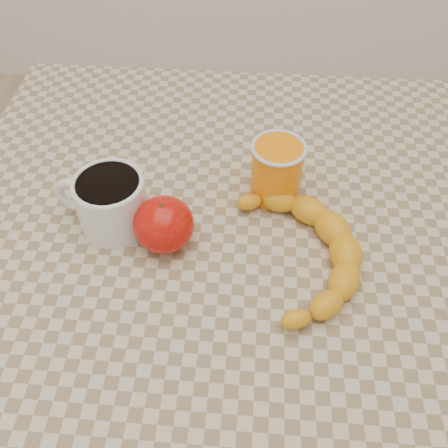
# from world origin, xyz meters

# --- Properties ---
(ground) EXTENTS (3.00, 3.00, 0.00)m
(ground) POSITION_xyz_m (0.00, 0.00, 0.00)
(ground) COLOR tan
(ground) RESTS_ON ground
(table) EXTENTS (0.80, 0.80, 0.75)m
(table) POSITION_xyz_m (0.00, 0.00, 0.66)
(table) COLOR tan
(table) RESTS_ON ground
(coffee_mug) EXTENTS (0.14, 0.11, 0.08)m
(coffee_mug) POSITION_xyz_m (-0.15, 0.01, 0.79)
(coffee_mug) COLOR silver
(coffee_mug) RESTS_ON table
(orange_juice_glass) EXTENTS (0.08, 0.08, 0.09)m
(orange_juice_glass) POSITION_xyz_m (0.07, 0.08, 0.80)
(orange_juice_glass) COLOR orange
(orange_juice_glass) RESTS_ON table
(apple) EXTENTS (0.10, 0.10, 0.07)m
(apple) POSITION_xyz_m (-0.08, -0.02, 0.79)
(apple) COLOR #A10605
(apple) RESTS_ON table
(banana) EXTENTS (0.26, 0.31, 0.04)m
(banana) POSITION_xyz_m (0.10, -0.04, 0.77)
(banana) COLOR orange
(banana) RESTS_ON table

